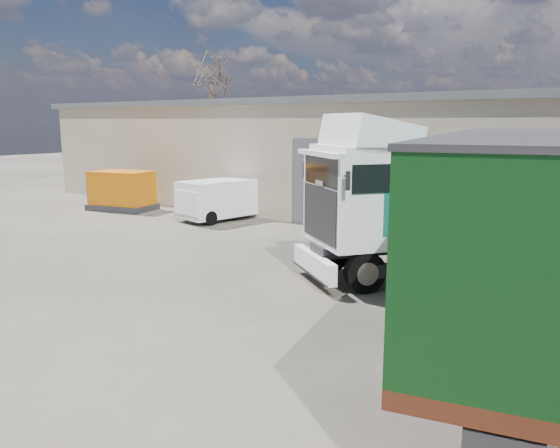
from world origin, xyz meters
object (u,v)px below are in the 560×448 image
Objects in this scene: orange_skip at (122,193)px; bare_tree at (211,68)px; box_trailer at (516,213)px; panel_van at (223,199)px; tractor_unit at (389,210)px.

bare_tree is at bearing 100.00° from orange_skip.
panel_van is at bearing 142.24° from box_trailer.
orange_skip is (-19.37, 5.32, -1.65)m from box_trailer.
tractor_unit is 0.54× the size of box_trailer.
orange_skip is at bearing 151.73° from box_trailer.
bare_tree is 0.77× the size of box_trailer.
panel_van is (10.97, -11.12, -7.01)m from bare_tree.
box_trailer is at bearing -35.33° from bare_tree.
bare_tree is at bearing 144.70° from panel_van.
panel_van is 5.82m from orange_skip.
orange_skip is (5.23, -12.12, -7.09)m from bare_tree.
bare_tree reaches higher than orange_skip.
tractor_unit is 4.35m from box_trailer.
bare_tree is 2.82× the size of orange_skip.
orange_skip is at bearing -155.16° from tractor_unit.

